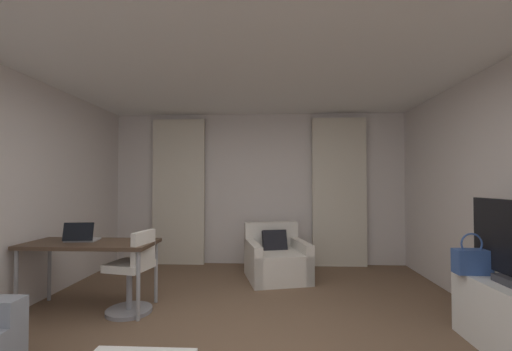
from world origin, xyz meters
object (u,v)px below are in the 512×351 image
object	(u,v)px
desk_chair	(133,276)
handbag_primary	(472,260)
armchair	(276,260)
laptop	(81,237)
desk	(91,248)

from	to	relation	value
desk_chair	handbag_primary	size ratio (longest dim) A/B	2.39
armchair	laptop	world-z (taller)	laptop
armchair	handbag_primary	distance (m)	2.49
armchair	desk_chair	world-z (taller)	desk_chair
armchair	handbag_primary	bearing A→B (deg)	-44.68
desk_chair	handbag_primary	xyz separation A→B (m)	(3.31, -0.40, 0.30)
armchair	desk	world-z (taller)	armchair
armchair	desk	size ratio (longest dim) A/B	0.74
desk	handbag_primary	xyz separation A→B (m)	(3.81, -0.46, 0.02)
armchair	handbag_primary	size ratio (longest dim) A/B	2.80
laptop	armchair	bearing A→B (deg)	29.26
armchair	handbag_primary	world-z (taller)	handbag_primary
desk_chair	handbag_primary	bearing A→B (deg)	-6.88
desk_chair	armchair	bearing A→B (deg)	40.40
armchair	laptop	size ratio (longest dim) A/B	2.97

